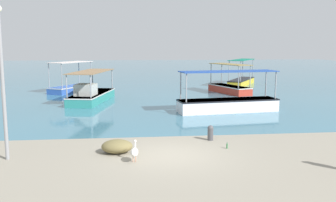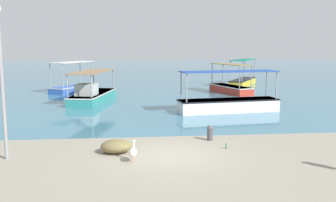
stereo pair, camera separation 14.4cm
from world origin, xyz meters
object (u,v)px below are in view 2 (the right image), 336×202
fishing_boat_far_left (230,87)px  net_pile (116,146)px  fishing_boat_far_right (92,94)px  pelican (133,152)px  fishing_boat_near_right (243,80)px  lamp_post (1,75)px  fishing_boat_center (228,103)px  fishing_boat_near_left (73,86)px  mooring_bollard (210,132)px  glass_bottle (226,146)px

fishing_boat_far_left → net_pile: bearing=-117.9°
fishing_boat_far_right → pelican: fishing_boat_far_right is taller
fishing_boat_near_right → lamp_post: bearing=-123.9°
fishing_boat_near_right → net_pile: bearing=-117.3°
fishing_boat_near_right → lamp_post: (-16.75, -24.88, 2.70)m
fishing_boat_center → lamp_post: size_ratio=1.17×
fishing_boat_near_left → mooring_bollard: size_ratio=7.04×
fishing_boat_far_right → fishing_boat_near_right: fishing_boat_near_right is taller
pelican → glass_bottle: size_ratio=2.97×
fishing_boat_far_right → mooring_bollard: 13.93m
fishing_boat_near_left → fishing_boat_far_left: bearing=-9.0°
lamp_post → glass_bottle: 9.25m
fishing_boat_near_right → fishing_boat_near_left: bearing=-166.3°
net_pile → pelican: bearing=-61.4°
fishing_boat_near_right → glass_bottle: fishing_boat_near_right is taller
fishing_boat_near_right → glass_bottle: size_ratio=23.19×
pelican → lamp_post: (-4.80, 0.80, 2.85)m
mooring_bollard → fishing_boat_far_right: bearing=117.9°
pelican → net_pile: bearing=118.6°
fishing_boat_center → net_pile: (-6.89, -8.65, -0.31)m
pelican → fishing_boat_near_right: bearing=65.0°
net_pile → fishing_boat_far_right: bearing=99.6°
fishing_boat_far_left → fishing_boat_center: bearing=-105.8°
fishing_boat_near_right → net_pile: size_ratio=5.00×
fishing_boat_near_left → fishing_boat_near_right: bearing=13.7°
fishing_boat_near_right → fishing_boat_near_left: (-17.38, -4.22, -0.02)m
glass_bottle → net_pile: bearing=-178.1°
fishing_boat_far_right → lamp_post: lamp_post is taller
fishing_boat_near_right → fishing_boat_far_right: bearing=-144.8°
pelican → fishing_boat_center: bearing=57.9°
lamp_post → glass_bottle: size_ratio=21.22×
fishing_boat_far_right → fishing_boat_center: 10.62m
glass_bottle → fishing_boat_far_left: bearing=74.5°
fishing_boat_far_right → fishing_boat_near_left: (-2.40, 6.33, -0.08)m
net_pile → mooring_bollard: bearing=20.7°
fishing_boat_center → lamp_post: bearing=-140.4°
fishing_boat_center → glass_bottle: (-2.31, -8.50, -0.47)m
fishing_boat_center → pelican: bearing=-122.1°
fishing_boat_far_left → pelican: fishing_boat_far_left is taller
fishing_boat_far_right → fishing_boat_far_left: fishing_boat_far_left is taller
fishing_boat_far_left → fishing_boat_center: fishing_boat_center is taller
pelican → net_pile: size_ratio=0.64×
net_pile → fishing_boat_center: bearing=51.5°
fishing_boat_near_left → pelican: bearing=-75.8°
fishing_boat_near_right → mooring_bollard: bearing=-110.3°
net_pile → glass_bottle: (4.57, 0.15, -0.16)m
lamp_post → net_pile: (4.12, 0.44, -2.96)m
fishing_boat_far_left → lamp_post: size_ratio=0.89×
fishing_boat_far_right → fishing_boat_far_left: size_ratio=1.31×
fishing_boat_near_right → pelican: 28.33m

